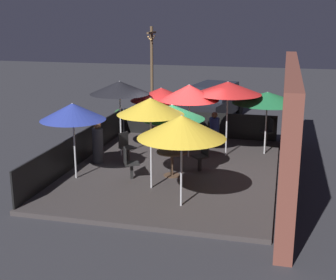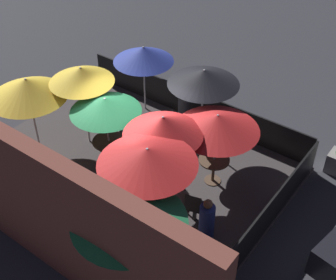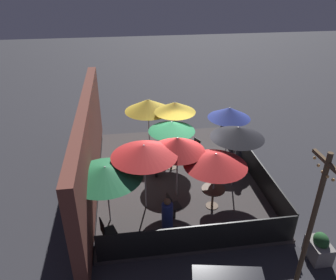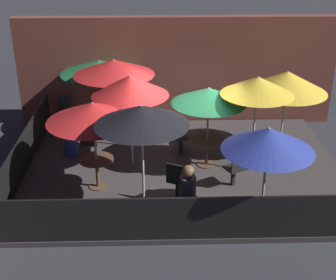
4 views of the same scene
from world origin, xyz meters
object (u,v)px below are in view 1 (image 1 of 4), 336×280
object	(u,v)px
patio_umbrella_1	(172,112)
patio_umbrella_8	(182,127)
patio_chair_0	(126,146)
parked_car_0	(214,101)
patio_chair_4	(202,155)
patron_1	(214,130)
patio_umbrella_4	(73,112)
patio_umbrella_3	(120,88)
patio_umbrella_5	(267,98)
patio_umbrella_0	(161,94)
patio_chair_1	(129,162)
patron_0	(98,143)
patio_chair_3	(268,131)
light_post	(152,72)
patio_umbrella_6	(228,88)
dining_table_1	(172,156)
patio_chair_2	(205,134)
planter_box	(119,121)
patio_umbrella_7	(189,92)
patio_umbrella_2	(151,106)
dining_table_0	(161,132)

from	to	relation	value
patio_umbrella_1	patio_umbrella_8	bearing A→B (deg)	19.30
patio_chair_0	parked_car_0	distance (m)	7.53
patio_chair_4	patron_1	size ratio (longest dim) A/B	0.76
patio_umbrella_4	patron_1	xyz separation A→B (m)	(-4.41, 3.27, -1.39)
patio_umbrella_3	patio_umbrella_5	xyz separation A→B (m)	(-1.31, 4.57, -0.35)
patio_umbrella_0	patio_chair_1	world-z (taller)	patio_umbrella_0
patron_0	patron_1	size ratio (longest dim) A/B	1.13
patio_umbrella_8	patio_chair_1	distance (m)	2.80
patio_umbrella_0	patio_umbrella_3	size ratio (longest dim) A/B	0.86
patio_chair_3	parked_car_0	xyz separation A→B (m)	(-4.24, -2.57, 0.20)
patio_umbrella_4	patio_chair_0	world-z (taller)	patio_umbrella_4
patio_umbrella_5	light_post	world-z (taller)	light_post
patio_umbrella_0	patio_umbrella_6	xyz separation A→B (m)	(0.30, 2.27, 0.34)
patio_chair_3	patio_chair_4	xyz separation A→B (m)	(3.29, -1.78, -0.04)
patio_umbrella_4	dining_table_1	xyz separation A→B (m)	(-0.86, 2.59, -1.34)
patio_chair_2	parked_car_0	size ratio (longest dim) A/B	0.19
patio_umbrella_5	planter_box	size ratio (longest dim) A/B	2.56
patio_umbrella_6	patron_1	xyz separation A→B (m)	(-1.19, -0.57, -1.70)
parked_car_0	patio_umbrella_0	bearing A→B (deg)	0.39
patio_umbrella_7	planter_box	xyz separation A→B (m)	(-3.32, -3.57, -1.85)
patio_umbrella_6	patio_chair_4	distance (m)	2.49
dining_table_1	patio_umbrella_3	bearing A→B (deg)	-126.79
patio_umbrella_0	patio_chair_4	xyz separation A→B (m)	(2.01, 1.77, -1.40)
patio_umbrella_4	patio_chair_1	world-z (taller)	patio_umbrella_4
patio_umbrella_4	patio_umbrella_8	world-z (taller)	patio_umbrella_8
patio_chair_1	parked_car_0	world-z (taller)	parked_car_0
patio_umbrella_2	patio_umbrella_5	size ratio (longest dim) A/B	1.07
patio_umbrella_3	planter_box	distance (m)	4.37
patio_umbrella_0	dining_table_1	bearing A→B (deg)	20.89
patio_umbrella_5	patio_chair_2	xyz separation A→B (m)	(-0.18, -2.03, -1.39)
patio_umbrella_7	dining_table_0	size ratio (longest dim) A/B	2.97
patio_umbrella_1	planter_box	xyz separation A→B (m)	(-5.21, -3.47, -1.60)
patio_umbrella_0	dining_table_1	size ratio (longest dim) A/B	2.39
patio_umbrella_0	patio_chair_4	distance (m)	3.02
patio_umbrella_1	dining_table_0	world-z (taller)	patio_umbrella_1
dining_table_1	patio_chair_0	xyz separation A→B (m)	(-0.84, -1.67, -0.05)
patio_umbrella_2	patio_umbrella_4	distance (m)	2.32
patio_umbrella_7	light_post	world-z (taller)	light_post
patio_umbrella_7	planter_box	bearing A→B (deg)	-132.89
patio_umbrella_8	patio_chair_2	xyz separation A→B (m)	(-5.13, -0.28, -1.47)
dining_table_0	patio_chair_3	distance (m)	3.77
patio_umbrella_1	patio_umbrella_4	distance (m)	2.73
patio_chair_0	planter_box	size ratio (longest dim) A/B	1.08
patron_1	dining_table_0	bearing A→B (deg)	-45.38
patio_chair_2	patron_1	distance (m)	0.55
patio_umbrella_2	patio_chair_4	xyz separation A→B (m)	(-1.75, 1.05, -1.73)
patio_umbrella_2	planter_box	bearing A→B (deg)	-153.30
patio_umbrella_4	patio_chair_1	size ratio (longest dim) A/B	2.37
patio_chair_1	patio_chair_2	distance (m)	3.92
planter_box	patron_0	bearing A→B (deg)	11.70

